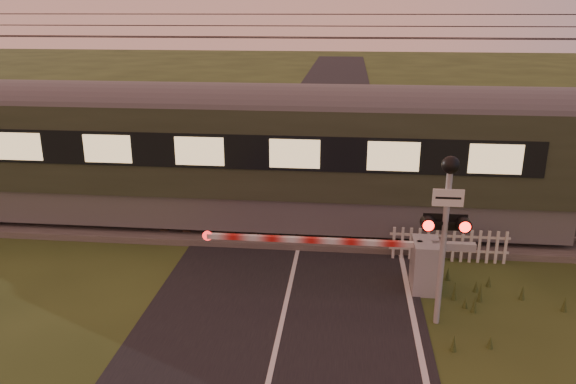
# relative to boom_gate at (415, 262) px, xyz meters

# --- Properties ---
(ground) EXTENTS (160.00, 160.00, 0.00)m
(ground) POSITION_rel_boom_gate_xyz_m (-2.88, -3.01, -0.66)
(ground) COLOR #2B3916
(ground) RESTS_ON ground
(road) EXTENTS (6.00, 140.00, 0.03)m
(road) POSITION_rel_boom_gate_xyz_m (-2.87, -3.24, -0.65)
(road) COLOR black
(road) RESTS_ON ground
(track_bed) EXTENTS (140.00, 3.40, 0.39)m
(track_bed) POSITION_rel_boom_gate_xyz_m (-2.88, 3.49, -0.60)
(track_bed) COLOR #47423D
(track_bed) RESTS_ON ground
(overhead_wires) EXTENTS (120.00, 0.62, 0.62)m
(overhead_wires) POSITION_rel_boom_gate_xyz_m (-2.88, 3.49, 5.06)
(overhead_wires) COLOR black
(overhead_wires) RESTS_ON ground
(boom_gate) EXTENTS (6.32, 0.92, 1.23)m
(boom_gate) POSITION_rel_boom_gate_xyz_m (0.00, 0.00, 0.00)
(boom_gate) COLOR gray
(boom_gate) RESTS_ON ground
(crossing_signal) EXTENTS (0.91, 0.36, 3.58)m
(crossing_signal) POSITION_rel_boom_gate_xyz_m (0.32, -1.49, 1.80)
(crossing_signal) COLOR gray
(crossing_signal) RESTS_ON ground
(picket_fence) EXTENTS (3.03, 0.07, 0.89)m
(picket_fence) POSITION_rel_boom_gate_xyz_m (1.04, 1.59, -0.22)
(picket_fence) COLOR silver
(picket_fence) RESTS_ON ground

